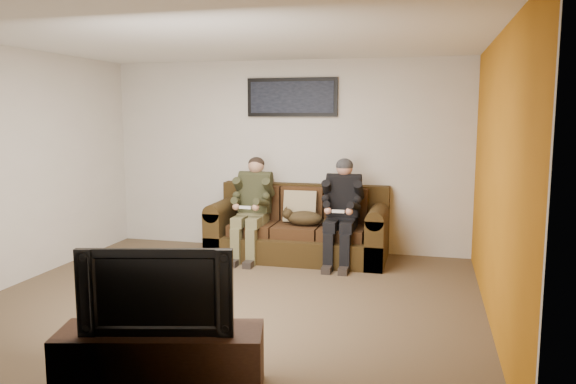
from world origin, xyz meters
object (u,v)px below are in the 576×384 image
(sofa, at_px, (300,230))
(cat, at_px, (303,218))
(television, at_px, (159,288))
(person_left, at_px, (253,202))
(tv_stand, at_px, (161,360))
(framed_poster, at_px, (292,97))
(person_right, at_px, (342,205))

(sofa, xyz_separation_m, cat, (0.09, -0.18, 0.20))
(sofa, xyz_separation_m, television, (-0.10, -3.78, 0.37))
(person_left, xyz_separation_m, tv_stand, (0.49, -3.59, -0.53))
(person_left, relative_size, tv_stand, 0.95)
(framed_poster, bearing_deg, television, -88.62)
(person_right, relative_size, tv_stand, 0.96)
(tv_stand, xyz_separation_m, television, (0.00, 0.00, 0.51))
(person_right, distance_m, framed_poster, 1.67)
(person_left, bearing_deg, framed_poster, 56.00)
(person_right, distance_m, cat, 0.54)
(cat, bearing_deg, tv_stand, -92.95)
(sofa, bearing_deg, cat, -64.34)
(person_left, xyz_separation_m, television, (0.49, -3.59, -0.01))
(framed_poster, distance_m, tv_stand, 4.57)
(cat, height_order, framed_poster, framed_poster)
(person_left, bearing_deg, tv_stand, -82.25)
(framed_poster, bearing_deg, person_left, -124.00)
(sofa, relative_size, person_right, 1.73)
(framed_poster, height_order, tv_stand, framed_poster)
(sofa, distance_m, television, 3.80)
(person_right, xyz_separation_m, tv_stand, (-0.69, -3.59, -0.53))
(sofa, xyz_separation_m, framed_poster, (-0.20, 0.38, 1.75))
(sofa, height_order, television, television)
(person_right, relative_size, cat, 2.01)
(person_left, relative_size, cat, 1.99)
(sofa, height_order, cat, sofa)
(cat, height_order, tv_stand, cat)
(sofa, bearing_deg, person_right, -17.99)
(cat, bearing_deg, person_right, -1.35)
(person_left, relative_size, person_right, 0.99)
(tv_stand, bearing_deg, framed_poster, 77.62)
(tv_stand, bearing_deg, person_right, 65.39)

